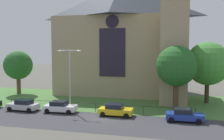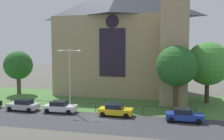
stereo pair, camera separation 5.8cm
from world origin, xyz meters
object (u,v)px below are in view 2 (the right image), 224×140
(tree_right_near, at_px, (176,66))
(parked_car_yellow, at_px, (115,110))
(tree_right_far, at_px, (208,64))
(parked_car_white, at_px, (60,107))
(streetlamp_near, at_px, (70,72))
(tree_left_far, at_px, (18,65))
(church_building, at_px, (123,38))
(parked_car_silver, at_px, (23,105))
(parked_car_blue, at_px, (184,115))

(tree_right_near, relative_size, parked_car_yellow, 2.10)
(tree_right_far, xyz_separation_m, parked_car_white, (-19.39, -10.94, -5.32))
(parked_car_white, xyz_separation_m, parked_car_yellow, (7.48, 0.06, 0.00))
(streetlamp_near, bearing_deg, tree_left_far, 145.90)
(parked_car_white, bearing_deg, tree_right_far, 27.21)
(parked_car_white, bearing_deg, parked_car_yellow, -1.77)
(church_building, distance_m, tree_right_far, 15.77)
(tree_right_near, height_order, parked_car_white, tree_right_near)
(parked_car_yellow, bearing_deg, streetlamp_near, 168.71)
(tree_right_near, bearing_deg, parked_car_silver, -164.25)
(tree_right_near, distance_m, streetlamp_near, 14.49)
(tree_right_near, xyz_separation_m, streetlamp_near, (-13.91, -4.01, -0.69))
(church_building, distance_m, parked_car_yellow, 18.96)
(church_building, distance_m, tree_right_near, 15.14)
(streetlamp_near, bearing_deg, tree_right_near, 16.07)
(church_building, distance_m, streetlamp_near, 16.30)
(parked_car_yellow, height_order, parked_car_blue, same)
(church_building, relative_size, parked_car_white, 6.09)
(tree_left_far, xyz_separation_m, parked_car_silver, (8.19, -11.32, -4.51))
(parked_car_silver, bearing_deg, parked_car_white, -176.66)
(parked_car_white, bearing_deg, streetlamp_near, 56.29)
(church_building, height_order, parked_car_yellow, church_building)
(parked_car_blue, bearing_deg, parked_car_silver, 178.31)
(parked_car_silver, height_order, parked_car_yellow, same)
(church_building, height_order, tree_right_far, church_building)
(tree_left_far, bearing_deg, church_building, 15.67)
(parked_car_blue, bearing_deg, tree_right_near, 98.19)
(tree_right_far, distance_m, parked_car_silver, 27.60)
(parked_car_white, relative_size, parked_car_blue, 1.01)
(tree_right_far, height_order, streetlamp_near, tree_right_far)
(parked_car_silver, relative_size, parked_car_yellow, 1.00)
(tree_left_far, distance_m, parked_car_white, 17.99)
(tree_left_far, distance_m, streetlamp_near, 17.27)
(streetlamp_near, height_order, parked_car_yellow, streetlamp_near)
(tree_right_far, bearing_deg, tree_left_far, 179.80)
(parked_car_silver, bearing_deg, tree_right_far, -155.09)
(parked_car_yellow, bearing_deg, tree_right_far, 42.33)
(parked_car_silver, height_order, parked_car_white, same)
(church_building, relative_size, parked_car_silver, 6.17)
(parked_car_yellow, bearing_deg, parked_car_blue, -3.60)
(church_building, xyz_separation_m, tree_left_far, (-18.63, -5.22, -5.02))
(tree_left_far, height_order, parked_car_silver, tree_left_far)
(parked_car_yellow, bearing_deg, parked_car_white, -179.62)
(church_building, xyz_separation_m, parked_car_yellow, (2.31, -16.22, -9.53))
(tree_left_far, relative_size, parked_car_silver, 1.88)
(parked_car_white, bearing_deg, church_building, 70.18)
(parked_car_silver, xyz_separation_m, parked_car_blue, (20.98, -0.18, 0.00))
(church_building, xyz_separation_m, streetlamp_near, (-4.32, -14.91, -4.99))
(streetlamp_near, bearing_deg, parked_car_blue, -6.99)
(church_building, xyz_separation_m, tree_right_far, (14.23, -5.34, -4.21))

